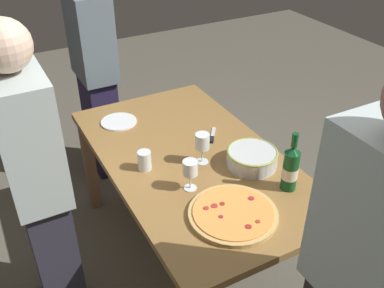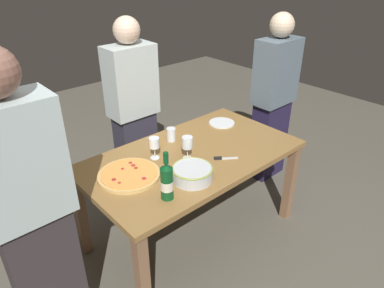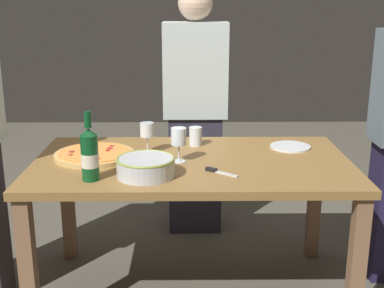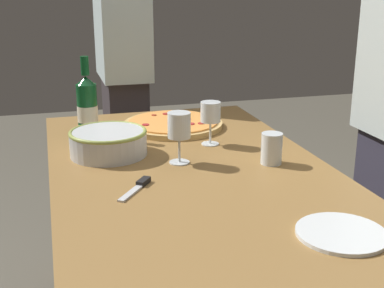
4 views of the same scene
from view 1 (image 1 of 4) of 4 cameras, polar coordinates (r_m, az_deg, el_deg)
ground_plane at (r=2.88m, az=-0.00°, el=-14.03°), size 8.00×8.00×0.00m
dining_table at (r=2.44m, az=-0.00°, el=-3.48°), size 1.60×0.90×0.75m
pizza at (r=2.02m, az=5.37°, el=-9.03°), size 0.41×0.41×0.03m
serving_bowl at (r=2.32m, az=7.81°, el=-1.73°), size 0.27×0.27×0.09m
wine_bottle at (r=2.15m, az=12.70°, el=-3.05°), size 0.08×0.08×0.31m
wine_glass_near_pizza at (r=2.28m, az=1.35°, el=0.15°), size 0.08×0.08×0.17m
wine_glass_by_bottle at (r=2.10m, az=-0.24°, el=-3.32°), size 0.07×0.07×0.16m
cup_amber at (r=2.28m, az=-6.20°, el=-2.13°), size 0.07×0.07×0.10m
side_plate at (r=2.74m, az=-9.51°, el=2.88°), size 0.22×0.22×0.01m
pizza_knife at (r=2.55m, az=2.65°, el=0.93°), size 0.15×0.12×0.02m
person_host at (r=2.19m, az=-19.34°, el=-5.33°), size 0.41×0.24×1.62m
person_guest_left at (r=3.28m, az=-12.49°, el=8.95°), size 0.41×0.24×1.61m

